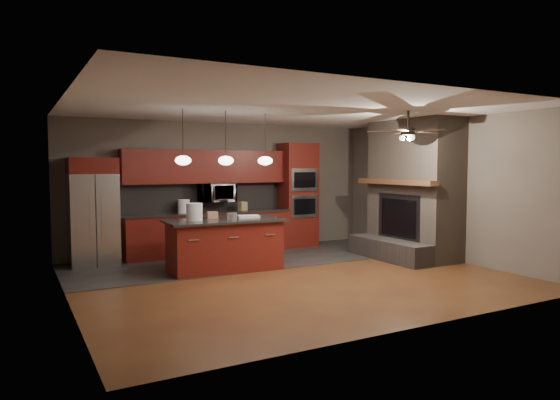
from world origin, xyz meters
TOP-DOWN VIEW (x-y plane):
  - ground at (0.00, 0.00)m, footprint 7.00×7.00m
  - ceiling at (0.00, 0.00)m, footprint 7.00×6.00m
  - back_wall at (0.00, 3.00)m, footprint 7.00×0.02m
  - right_wall at (3.50, 0.00)m, footprint 0.02×6.00m
  - left_wall at (-3.50, 0.00)m, footprint 0.02×6.00m
  - slate_tile_patch at (0.00, 1.80)m, footprint 7.00×2.40m
  - fireplace_column at (3.04, 0.40)m, footprint 1.30×2.10m
  - back_cabinetry at (-0.48, 2.74)m, footprint 3.59×0.64m
  - oven_tower at (1.70, 2.69)m, footprint 0.80×0.63m
  - microwave at (-0.27, 2.75)m, footprint 0.73×0.41m
  - refrigerator at (-2.80, 2.62)m, footprint 0.86×0.75m
  - kitchen_island at (-0.80, 1.00)m, footprint 2.13×1.02m
  - white_bucket at (-1.34, 1.07)m, footprint 0.36×0.36m
  - paint_can at (-0.70, 0.92)m, footprint 0.18×0.18m
  - paint_tray at (-0.29, 1.10)m, footprint 0.44×0.36m
  - cardboard_box at (-0.94, 1.27)m, footprint 0.21×0.16m
  - counter_bucket at (-1.02, 2.70)m, footprint 0.32×0.32m
  - counter_box at (0.28, 2.65)m, footprint 0.20×0.18m
  - pendant_left at (-1.65, 0.70)m, footprint 0.26×0.26m
  - pendant_center at (-0.90, 0.70)m, footprint 0.26×0.26m
  - pendant_right at (-0.15, 0.70)m, footprint 0.26×0.26m
  - ceiling_fan at (1.80, -0.80)m, footprint 1.27×1.33m

SIDE VIEW (x-z plane):
  - ground at x=0.00m, z-range 0.00..0.00m
  - slate_tile_patch at x=0.00m, z-range 0.00..0.01m
  - kitchen_island at x=-0.80m, z-range 0.01..0.93m
  - back_cabinetry at x=-0.48m, z-range -0.21..1.99m
  - paint_tray at x=-0.29m, z-range 0.92..0.96m
  - paint_can at x=-0.70m, z-range 0.92..1.04m
  - cardboard_box at x=-0.94m, z-range 0.92..1.04m
  - counter_box at x=0.28m, z-range 0.90..1.09m
  - refrigerator at x=-2.80m, z-range 0.00..2.02m
  - counter_bucket at x=-1.02m, z-range 0.90..1.18m
  - white_bucket at x=-1.34m, z-range 0.92..1.22m
  - oven_tower at x=1.70m, z-range 0.00..2.38m
  - fireplace_column at x=3.04m, z-range -0.10..2.70m
  - microwave at x=-0.27m, z-range 1.05..1.55m
  - back_wall at x=0.00m, z-range 0.00..2.80m
  - right_wall at x=3.50m, z-range 0.00..2.80m
  - left_wall at x=-3.50m, z-range 0.00..2.80m
  - pendant_left at x=-1.65m, z-range 1.51..2.42m
  - pendant_center at x=-0.90m, z-range 1.51..2.42m
  - pendant_right at x=-0.15m, z-range 1.51..2.42m
  - ceiling_fan at x=1.80m, z-range 2.25..2.66m
  - ceiling at x=0.00m, z-range 2.79..2.81m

